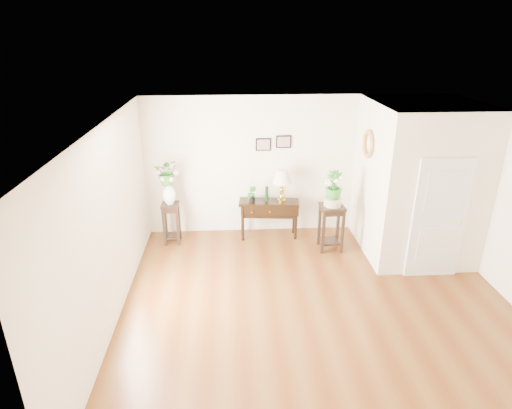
{
  "coord_description": "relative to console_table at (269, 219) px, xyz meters",
  "views": [
    {
      "loc": [
        -1.29,
        -5.42,
        3.98
      ],
      "look_at": [
        -0.88,
        1.3,
        1.18
      ],
      "focal_mm": 30.0,
      "sensor_mm": 36.0,
      "label": 1
    }
  ],
  "objects": [
    {
      "name": "wall_front",
      "position": [
        0.55,
        -5.15,
        1.01
      ],
      "size": [
        6.0,
        0.02,
        2.8
      ],
      "primitive_type": "cube",
      "color": "#EDE4C5",
      "rests_on": "ground"
    },
    {
      "name": "partition",
      "position": [
        2.65,
        -0.62,
        1.01
      ],
      "size": [
        1.8,
        1.95,
        2.8
      ],
      "primitive_type": "cube",
      "color": "#EDE4C5",
      "rests_on": "floor"
    },
    {
      "name": "wall_left",
      "position": [
        -2.45,
        -2.4,
        1.01
      ],
      "size": [
        0.02,
        5.5,
        2.8
      ],
      "primitive_type": "cube",
      "color": "#EDE4C5",
      "rests_on": "ground"
    },
    {
      "name": "green_vase",
      "position": [
        -0.05,
        0.0,
        0.56
      ],
      "size": [
        0.07,
        0.07,
        0.3
      ],
      "primitive_type": "cylinder",
      "rotation": [
        0.0,
        0.0,
        0.14
      ],
      "color": "black",
      "rests_on": "console_table"
    },
    {
      "name": "narcissus",
      "position": [
        1.13,
        -0.57,
        0.9
      ],
      "size": [
        0.34,
        0.34,
        0.55
      ],
      "primitive_type": "imported",
      "rotation": [
        0.0,
        0.0,
        -0.13
      ],
      "color": "#2B7920",
      "rests_on": "ceramic_bowl"
    },
    {
      "name": "floor",
      "position": [
        0.55,
        -2.4,
        -0.39
      ],
      "size": [
        6.0,
        5.5,
        0.02
      ],
      "primitive_type": "cube",
      "color": "brown",
      "rests_on": "ground"
    },
    {
      "name": "plant_stand_b",
      "position": [
        1.13,
        -0.57,
        0.06
      ],
      "size": [
        0.45,
        0.45,
        0.9
      ],
      "primitive_type": "cube",
      "rotation": [
        0.0,
        0.0,
        0.07
      ],
      "color": "black",
      "rests_on": "floor"
    },
    {
      "name": "potted_plant",
      "position": [
        -0.34,
        0.0,
        0.55
      ],
      "size": [
        0.22,
        0.2,
        0.32
      ],
      "primitive_type": "imported",
      "rotation": [
        0.0,
        0.0,
        -0.38
      ],
      "color": "#2B7920",
      "rests_on": "console_table"
    },
    {
      "name": "plant_stand_a",
      "position": [
        -1.93,
        -0.13,
        0.02
      ],
      "size": [
        0.33,
        0.33,
        0.83
      ],
      "primitive_type": "cube",
      "rotation": [
        0.0,
        0.0,
        -0.01
      ],
      "color": "black",
      "rests_on": "floor"
    },
    {
      "name": "wall_ornament",
      "position": [
        1.71,
        -0.5,
        1.66
      ],
      "size": [
        0.07,
        0.51,
        0.51
      ],
      "primitive_type": "torus",
      "rotation": [
        0.0,
        1.57,
        0.0
      ],
      "color": "#BB842A",
      "rests_on": "partition"
    },
    {
      "name": "art_print_right",
      "position": [
        0.3,
        0.33,
        1.51
      ],
      "size": [
        0.3,
        0.02,
        0.25
      ],
      "primitive_type": "cube",
      "color": "black",
      "rests_on": "wall_back"
    },
    {
      "name": "door",
      "position": [
        2.65,
        -1.62,
        0.66
      ],
      "size": [
        0.9,
        0.05,
        2.1
      ],
      "primitive_type": "cube",
      "color": "silver",
      "rests_on": "floor"
    },
    {
      "name": "ceramic_bowl",
      "position": [
        1.13,
        -0.57,
        0.59
      ],
      "size": [
        0.36,
        0.36,
        0.15
      ],
      "primitive_type": "cylinder",
      "rotation": [
        0.0,
        0.0,
        -0.1
      ],
      "color": "beige",
      "rests_on": "plant_stand_b"
    },
    {
      "name": "wall_back",
      "position": [
        0.55,
        0.35,
        1.01
      ],
      "size": [
        6.0,
        0.02,
        2.8
      ],
      "primitive_type": "cube",
      "color": "#EDE4C5",
      "rests_on": "ground"
    },
    {
      "name": "art_print_left",
      "position": [
        -0.1,
        0.33,
        1.46
      ],
      "size": [
        0.3,
        0.02,
        0.25
      ],
      "primitive_type": "cube",
      "color": "black",
      "rests_on": "wall_back"
    },
    {
      "name": "lily_arrangement",
      "position": [
        -1.93,
        -0.13,
        1.1
      ],
      "size": [
        0.47,
        0.41,
        0.51
      ],
      "primitive_type": "imported",
      "rotation": [
        0.0,
        0.0,
        0.03
      ],
      "color": "#2B7920",
      "rests_on": "porcelain_vase"
    },
    {
      "name": "console_table",
      "position": [
        0.0,
        0.0,
        0.0
      ],
      "size": [
        1.21,
        0.51,
        0.79
      ],
      "primitive_type": "cube",
      "rotation": [
        0.0,
        0.0,
        -0.1
      ],
      "color": "black",
      "rests_on": "floor"
    },
    {
      "name": "porcelain_vase",
      "position": [
        -1.93,
        -0.13,
        0.67
      ],
      "size": [
        0.29,
        0.29,
        0.44
      ],
      "primitive_type": null,
      "rotation": [
        0.0,
        0.0,
        -0.14
      ],
      "color": "white",
      "rests_on": "plant_stand_a"
    },
    {
      "name": "ceiling",
      "position": [
        0.55,
        -2.4,
        2.41
      ],
      "size": [
        6.0,
        5.5,
        0.02
      ],
      "primitive_type": "cube",
      "color": "white",
      "rests_on": "ground"
    },
    {
      "name": "table_lamp",
      "position": [
        0.25,
        0.0,
        0.74
      ],
      "size": [
        0.41,
        0.41,
        0.65
      ],
      "primitive_type": "cube",
      "rotation": [
        0.0,
        0.0,
        0.11
      ],
      "color": "gold",
      "rests_on": "console_table"
    }
  ]
}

